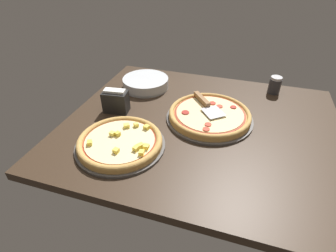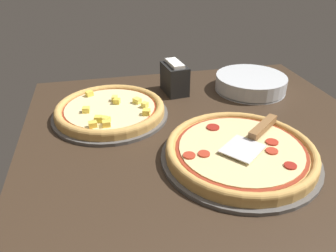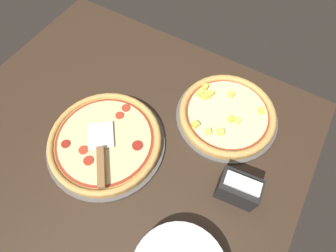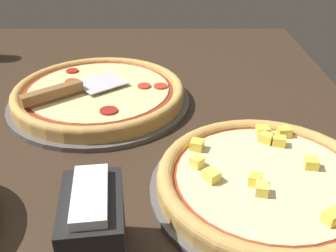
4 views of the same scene
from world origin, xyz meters
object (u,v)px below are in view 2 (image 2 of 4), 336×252
(pizza_back, at_px, (110,109))
(serving_spatula, at_px, (258,132))
(napkin_holder, at_px, (175,78))
(plate_stack, at_px, (251,83))
(pizza_front, at_px, (240,150))

(pizza_back, xyz_separation_m, serving_spatula, (-0.26, -0.36, 0.03))
(napkin_holder, bearing_deg, plate_stack, -98.75)
(pizza_back, xyz_separation_m, napkin_holder, (0.13, -0.24, 0.03))
(pizza_back, distance_m, plate_stack, 0.52)
(serving_spatula, xyz_separation_m, napkin_holder, (0.40, 0.13, 0.00))
(serving_spatula, relative_size, plate_stack, 0.83)
(pizza_front, bearing_deg, serving_spatula, -58.90)
(pizza_back, height_order, napkin_holder, napkin_holder)
(serving_spatula, relative_size, napkin_holder, 1.69)
(serving_spatula, height_order, plate_stack, serving_spatula)
(plate_stack, distance_m, napkin_holder, 0.28)
(napkin_holder, bearing_deg, pizza_front, -171.85)
(plate_stack, bearing_deg, pizza_back, 100.33)
(napkin_holder, bearing_deg, pizza_back, 119.66)
(pizza_front, relative_size, plate_stack, 1.48)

